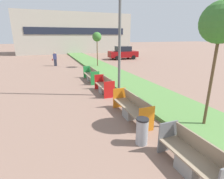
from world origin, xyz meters
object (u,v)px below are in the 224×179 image
parked_car_distant (123,53)px  bench_orange_frame (132,109)px  bench_green_frame (91,76)px  street_lamp_post (120,0)px  bench_red_frame (105,87)px  sapling_tree_near (221,23)px  sapling_tree_far (97,37)px  litter_bin (142,131)px  pedestrian_walking (55,59)px  bench_grey_frame (192,160)px

parked_car_distant → bench_orange_frame: bearing=-110.7°
bench_green_frame → street_lamp_post: bearing=-81.1°
street_lamp_post → bench_green_frame: bearing=98.9°
bench_orange_frame → street_lamp_post: size_ratio=0.27×
bench_red_frame → sapling_tree_near: bearing=-68.1°
street_lamp_post → sapling_tree_near: bearing=-71.7°
bench_green_frame → sapling_tree_far: 6.53m
litter_bin → pedestrian_walking: bearing=95.3°
bench_grey_frame → bench_orange_frame: size_ratio=0.77×
bench_grey_frame → sapling_tree_far: 15.87m
bench_red_frame → street_lamp_post: size_ratio=0.21×
bench_red_frame → litter_bin: bench_red_frame is taller
bench_orange_frame → litter_bin: bench_orange_frame is taller
bench_grey_frame → parked_car_distant: bearing=70.1°
bench_orange_frame → parked_car_distant: bearing=66.8°
bench_green_frame → litter_bin: bearing=-93.7°
sapling_tree_far → parked_car_distant: sapling_tree_far is taller
bench_grey_frame → bench_red_frame: (0.00, 6.80, 0.00)m
litter_bin → bench_orange_frame: bearing=72.7°
litter_bin → pedestrian_walking: pedestrian_walking is taller
bench_orange_frame → sapling_tree_far: sapling_tree_far is taller
bench_green_frame → litter_bin: size_ratio=2.80×
sapling_tree_near → sapling_tree_far: sapling_tree_near is taller
bench_orange_frame → sapling_tree_near: sapling_tree_near is taller
litter_bin → street_lamp_post: 6.53m
parked_car_distant → sapling_tree_far: bearing=-132.3°
bench_grey_frame → sapling_tree_far: size_ratio=0.52×
sapling_tree_near → street_lamp_post: bearing=108.3°
parked_car_distant → bench_grey_frame: bearing=-107.4°
litter_bin → pedestrian_walking: 16.72m
litter_bin → sapling_tree_near: (2.65, 0.05, 3.21)m
sapling_tree_near → sapling_tree_far: 13.94m
bench_grey_frame → sapling_tree_far: (2.11, 15.48, 2.77)m
bench_grey_frame → bench_green_frame: bearing=90.0°
sapling_tree_far → bench_orange_frame: bearing=-99.8°
sapling_tree_near → sapling_tree_far: bearing=90.0°
bench_red_frame → street_lamp_post: bearing=-50.4°
litter_bin → sapling_tree_far: size_ratio=0.24×
bench_green_frame → bench_red_frame: bearing=-90.1°
street_lamp_post → sapling_tree_far: (1.49, 9.43, -1.83)m
bench_red_frame → pedestrian_walking: pedestrian_walking is taller
bench_red_frame → street_lamp_post: 4.70m
litter_bin → bench_green_frame: bearing=86.3°
bench_grey_frame → bench_green_frame: 9.94m
bench_green_frame → parked_car_distant: size_ratio=0.57×
litter_bin → bench_red_frame: bearing=84.1°
bench_green_frame → pedestrian_walking: bearing=104.4°
bench_red_frame → sapling_tree_near: size_ratio=0.44×
litter_bin → sapling_tree_far: bearing=79.3°
bench_grey_frame → pedestrian_walking: bearing=96.6°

